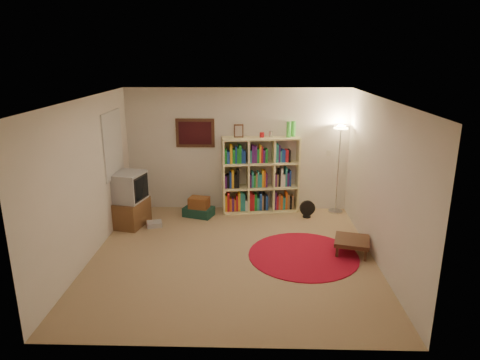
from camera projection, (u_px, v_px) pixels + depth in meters
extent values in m
cube|color=#A1835E|center=(233.00, 256.00, 6.90)|extent=(4.50, 4.50, 0.02)
cube|color=white|center=(232.00, 98.00, 6.19)|extent=(4.50, 4.50, 0.02)
cube|color=silver|center=(237.00, 150.00, 8.71)|extent=(4.50, 0.02, 2.50)
cube|color=silver|center=(222.00, 245.00, 4.38)|extent=(4.50, 0.02, 2.50)
cube|color=silver|center=(87.00, 180.00, 6.60)|extent=(0.02, 4.50, 2.50)
cube|color=silver|center=(381.00, 183.00, 6.48)|extent=(0.02, 4.50, 2.50)
cube|color=#3C2115|center=(195.00, 133.00, 8.61)|extent=(0.78, 0.04, 0.58)
cube|color=#460E14|center=(195.00, 133.00, 8.59)|extent=(0.66, 0.01, 0.46)
cube|color=white|center=(113.00, 144.00, 7.77)|extent=(0.03, 1.00, 1.20)
cube|color=beige|center=(328.00, 153.00, 8.65)|extent=(0.08, 0.01, 0.12)
cube|color=#FFF1AA|center=(260.00, 209.00, 8.91)|extent=(1.58, 0.64, 0.03)
cube|color=#FFF1AA|center=(261.00, 138.00, 8.48)|extent=(1.58, 0.64, 0.03)
cube|color=#FFF1AA|center=(223.00, 176.00, 8.62)|extent=(0.09, 0.44, 1.54)
cube|color=#FFF1AA|center=(297.00, 174.00, 8.77)|extent=(0.09, 0.44, 1.54)
cube|color=#FFF1AA|center=(259.00, 172.00, 8.89)|extent=(1.53, 0.22, 1.54)
cube|color=#FFF1AA|center=(248.00, 175.00, 8.67)|extent=(0.09, 0.42, 1.47)
cube|color=#FFF1AA|center=(273.00, 174.00, 8.72)|extent=(0.09, 0.42, 1.47)
cube|color=#FFF1AA|center=(260.00, 187.00, 8.77)|extent=(1.52, 0.61, 0.03)
cube|color=#FFF1AA|center=(260.00, 162.00, 8.62)|extent=(1.52, 0.61, 0.03)
cube|color=yellow|center=(226.00, 203.00, 8.74)|extent=(0.07, 0.18, 0.33)
cube|color=red|center=(228.00, 201.00, 8.74)|extent=(0.07, 0.18, 0.39)
cube|color=orange|center=(230.00, 204.00, 8.76)|extent=(0.07, 0.18, 0.27)
cube|color=#4D1B6F|center=(233.00, 204.00, 8.77)|extent=(0.06, 0.18, 0.27)
cube|color=orange|center=(235.00, 204.00, 8.77)|extent=(0.06, 0.18, 0.25)
cube|color=red|center=(237.00, 202.00, 8.76)|extent=(0.06, 0.18, 0.33)
cube|color=yellow|center=(239.00, 201.00, 8.76)|extent=(0.06, 0.18, 0.38)
cube|color=teal|center=(241.00, 201.00, 8.76)|extent=(0.07, 0.18, 0.39)
cube|color=teal|center=(244.00, 202.00, 8.77)|extent=(0.07, 0.18, 0.36)
cube|color=#4D1B6F|center=(226.00, 182.00, 8.61)|extent=(0.07, 0.18, 0.25)
cube|color=black|center=(228.00, 181.00, 8.61)|extent=(0.07, 0.18, 0.27)
cube|color=#1B41A7|center=(230.00, 180.00, 8.61)|extent=(0.06, 0.18, 0.32)
cube|color=yellow|center=(233.00, 178.00, 8.61)|extent=(0.07, 0.18, 0.37)
cube|color=black|center=(235.00, 180.00, 8.63)|extent=(0.07, 0.18, 0.28)
cube|color=black|center=(238.00, 178.00, 8.62)|extent=(0.07, 0.18, 0.38)
cube|color=#1B8B2F|center=(225.00, 156.00, 8.46)|extent=(0.07, 0.18, 0.31)
cube|color=#1B41A7|center=(228.00, 157.00, 8.48)|extent=(0.08, 0.18, 0.25)
cube|color=yellow|center=(231.00, 154.00, 8.46)|extent=(0.07, 0.18, 0.38)
cube|color=#1B8B2F|center=(234.00, 156.00, 8.48)|extent=(0.07, 0.18, 0.29)
cube|color=#1B41A7|center=(236.00, 155.00, 8.48)|extent=(0.05, 0.18, 0.35)
cube|color=#1B8B2F|center=(237.00, 156.00, 8.49)|extent=(0.05, 0.18, 0.32)
cube|color=#1B8B2F|center=(240.00, 154.00, 8.48)|extent=(0.07, 0.18, 0.37)
cube|color=#1B41A7|center=(242.00, 156.00, 8.50)|extent=(0.05, 0.18, 0.30)
cube|color=#1B41A7|center=(244.00, 157.00, 8.51)|extent=(0.07, 0.18, 0.26)
cube|color=red|center=(251.00, 201.00, 8.79)|extent=(0.07, 0.18, 0.38)
cube|color=red|center=(253.00, 202.00, 8.80)|extent=(0.07, 0.18, 0.34)
cube|color=#1B8B2F|center=(255.00, 201.00, 8.80)|extent=(0.07, 0.18, 0.35)
cube|color=teal|center=(258.00, 203.00, 8.82)|extent=(0.07, 0.18, 0.27)
cube|color=#1B41A7|center=(260.00, 201.00, 8.81)|extent=(0.07, 0.18, 0.36)
cube|color=#997853|center=(262.00, 202.00, 8.82)|extent=(0.05, 0.18, 0.32)
cube|color=black|center=(264.00, 201.00, 8.82)|extent=(0.06, 0.18, 0.35)
cube|color=#1B41A7|center=(266.00, 202.00, 8.83)|extent=(0.07, 0.18, 0.30)
cube|color=#4D1B6F|center=(250.00, 180.00, 8.66)|extent=(0.05, 0.18, 0.26)
cube|color=teal|center=(252.00, 179.00, 8.66)|extent=(0.06, 0.18, 0.32)
cube|color=#1B8B2F|center=(254.00, 181.00, 8.67)|extent=(0.06, 0.18, 0.25)
cube|color=#997853|center=(256.00, 180.00, 8.67)|extent=(0.06, 0.18, 0.29)
cube|color=teal|center=(258.00, 179.00, 8.67)|extent=(0.05, 0.18, 0.32)
cube|color=teal|center=(260.00, 180.00, 8.68)|extent=(0.08, 0.18, 0.26)
cube|color=yellow|center=(262.00, 178.00, 8.67)|extent=(0.05, 0.18, 0.35)
cube|color=orange|center=(264.00, 178.00, 8.68)|extent=(0.06, 0.18, 0.34)
cube|color=#4D1B6F|center=(266.00, 180.00, 8.69)|extent=(0.05, 0.18, 0.28)
cube|color=teal|center=(250.00, 156.00, 8.52)|extent=(0.05, 0.18, 0.27)
cube|color=#4D1B6F|center=(253.00, 154.00, 8.51)|extent=(0.07, 0.18, 0.36)
cube|color=#4D1B6F|center=(255.00, 154.00, 8.52)|extent=(0.07, 0.18, 0.35)
cube|color=#1B8B2F|center=(258.00, 156.00, 8.53)|extent=(0.07, 0.18, 0.29)
cube|color=yellow|center=(260.00, 154.00, 8.52)|extent=(0.05, 0.18, 0.37)
cube|color=red|center=(262.00, 155.00, 8.53)|extent=(0.06, 0.18, 0.33)
cube|color=#4D1B6F|center=(264.00, 156.00, 8.55)|extent=(0.06, 0.18, 0.27)
cube|color=#1B8B2F|center=(266.00, 156.00, 8.55)|extent=(0.07, 0.18, 0.29)
cube|color=#4D1B6F|center=(275.00, 200.00, 8.84)|extent=(0.06, 0.18, 0.38)
cube|color=red|center=(277.00, 202.00, 8.85)|extent=(0.06, 0.18, 0.29)
cube|color=#997853|center=(279.00, 201.00, 8.85)|extent=(0.05, 0.18, 0.33)
cube|color=orange|center=(281.00, 202.00, 8.86)|extent=(0.07, 0.18, 0.30)
cube|color=teal|center=(283.00, 202.00, 8.87)|extent=(0.07, 0.18, 0.26)
cube|color=orange|center=(286.00, 200.00, 8.86)|extent=(0.06, 0.18, 0.36)
cube|color=#997853|center=(288.00, 201.00, 8.87)|extent=(0.06, 0.18, 0.31)
cube|color=black|center=(290.00, 203.00, 8.89)|extent=(0.06, 0.18, 0.24)
cube|color=#997853|center=(292.00, 202.00, 8.88)|extent=(0.06, 0.18, 0.28)
cube|color=#4D1B6F|center=(275.00, 180.00, 8.71)|extent=(0.06, 0.18, 0.25)
cube|color=#997853|center=(277.00, 180.00, 8.72)|extent=(0.05, 0.18, 0.26)
cube|color=black|center=(279.00, 177.00, 8.71)|extent=(0.06, 0.18, 0.35)
cube|color=white|center=(281.00, 177.00, 8.71)|extent=(0.06, 0.18, 0.38)
cube|color=white|center=(283.00, 180.00, 8.73)|extent=(0.07, 0.18, 0.25)
cube|color=teal|center=(286.00, 176.00, 8.71)|extent=(0.06, 0.18, 0.40)
cube|color=#4D1B6F|center=(287.00, 179.00, 8.73)|extent=(0.06, 0.18, 0.28)
cube|color=#1B41A7|center=(289.00, 178.00, 8.73)|extent=(0.06, 0.18, 0.33)
cube|color=teal|center=(277.00, 153.00, 8.55)|extent=(0.08, 0.18, 0.38)
cube|color=#4D1B6F|center=(279.00, 154.00, 8.56)|extent=(0.05, 0.18, 0.35)
cube|color=teal|center=(280.00, 156.00, 8.58)|extent=(0.05, 0.18, 0.25)
cube|color=#1B41A7|center=(282.00, 156.00, 8.58)|extent=(0.05, 0.18, 0.27)
cube|color=#1B41A7|center=(284.00, 156.00, 8.59)|extent=(0.05, 0.18, 0.26)
cube|color=red|center=(286.00, 156.00, 8.59)|extent=(0.08, 0.18, 0.26)
cube|color=black|center=(289.00, 156.00, 8.60)|extent=(0.06, 0.18, 0.26)
cube|color=#3C2115|center=(239.00, 131.00, 8.42)|extent=(0.19, 0.05, 0.26)
cube|color=#A7978B|center=(239.00, 131.00, 8.40)|extent=(0.14, 0.03, 0.21)
cylinder|color=#B51016|center=(262.00, 135.00, 8.46)|extent=(0.10, 0.10, 0.10)
cylinder|color=silver|center=(271.00, 134.00, 8.48)|extent=(0.09, 0.09, 0.12)
cylinder|color=#4EC54C|center=(289.00, 130.00, 8.44)|extent=(0.10, 0.10, 0.31)
cylinder|color=#4EC54C|center=(293.00, 129.00, 8.53)|extent=(0.10, 0.10, 0.31)
cylinder|color=silver|center=(335.00, 211.00, 8.81)|extent=(0.32, 0.32, 0.03)
cylinder|color=silver|center=(338.00, 171.00, 8.57)|extent=(0.03, 0.03, 1.68)
cone|color=silver|center=(341.00, 128.00, 8.33)|extent=(0.39, 0.39, 0.13)
cylinder|color=#FFD88C|center=(341.00, 128.00, 8.32)|extent=(0.31, 0.31, 0.02)
cylinder|color=black|center=(307.00, 216.00, 8.53)|extent=(0.18, 0.18, 0.03)
cylinder|color=black|center=(307.00, 213.00, 8.51)|extent=(0.04, 0.04, 0.13)
cylinder|color=black|center=(307.00, 208.00, 8.46)|extent=(0.31, 0.10, 0.30)
cube|color=brown|center=(131.00, 213.00, 8.08)|extent=(0.64, 0.80, 0.49)
cube|color=#ABABB0|center=(129.00, 187.00, 7.93)|extent=(0.61, 0.69, 0.54)
cube|color=black|center=(141.00, 188.00, 7.87)|extent=(0.13, 0.50, 0.45)
cube|color=black|center=(142.00, 188.00, 7.87)|extent=(0.12, 0.44, 0.39)
cube|color=#ABABB0|center=(154.00, 224.00, 8.06)|extent=(0.33, 0.30, 0.09)
cube|color=#14372D|center=(199.00, 212.00, 8.57)|extent=(0.65, 0.53, 0.18)
cube|color=brown|center=(199.00, 203.00, 8.49)|extent=(0.43, 0.35, 0.22)
cylinder|color=white|center=(247.00, 206.00, 8.78)|extent=(0.13, 0.13, 0.25)
cylinder|color=maroon|center=(303.00, 255.00, 6.90)|extent=(1.77, 1.77, 0.02)
cube|color=#3C2115|center=(352.00, 241.00, 6.93)|extent=(0.66, 0.66, 0.07)
cube|color=#3C2115|center=(337.00, 252.00, 6.82)|extent=(0.05, 0.05, 0.20)
cube|color=#3C2115|center=(365.00, 255.00, 6.70)|extent=(0.05, 0.05, 0.20)
cube|color=#3C2115|center=(339.00, 241.00, 7.22)|extent=(0.05, 0.05, 0.20)
cube|color=#3C2115|center=(366.00, 244.00, 7.10)|extent=(0.05, 0.05, 0.20)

